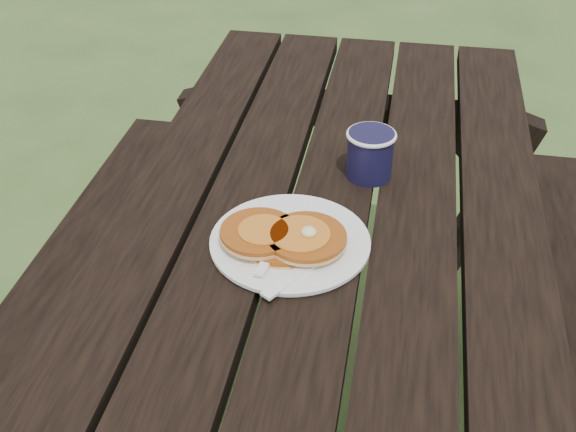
% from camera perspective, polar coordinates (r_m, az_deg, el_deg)
% --- Properties ---
extents(picnic_table, '(1.36, 1.80, 0.75)m').
position_cam_1_polar(picnic_table, '(1.45, 2.10, -14.56)').
color(picnic_table, black).
rests_on(picnic_table, ground).
extents(plate, '(0.33, 0.33, 0.01)m').
position_cam_1_polar(plate, '(1.19, 0.16, -2.10)').
color(plate, white).
rests_on(plate, picnic_table).
extents(pancake_stack, '(0.21, 0.13, 0.04)m').
position_cam_1_polar(pancake_stack, '(1.17, -0.34, -1.66)').
color(pancake_stack, '#A44D12').
rests_on(pancake_stack, plate).
extents(knife, '(0.11, 0.16, 0.00)m').
position_cam_1_polar(knife, '(1.13, 1.33, -4.15)').
color(knife, white).
rests_on(knife, plate).
extents(fork, '(0.06, 0.16, 0.01)m').
position_cam_1_polar(fork, '(1.15, -1.41, -3.03)').
color(fork, white).
rests_on(fork, plate).
extents(coffee_cup, '(0.09, 0.09, 0.09)m').
position_cam_1_polar(coffee_cup, '(1.35, 6.52, 5.09)').
color(coffee_cup, black).
rests_on(coffee_cup, picnic_table).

